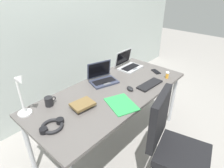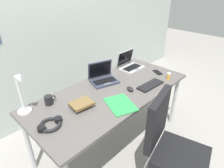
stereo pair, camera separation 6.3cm
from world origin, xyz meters
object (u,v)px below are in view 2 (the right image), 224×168
coffee_mug (49,100)px  computer_mouse (130,89)px  external_keyboard (150,85)px  cell_phone (157,72)px  laptop_center (130,65)px  laptop_back_left (103,78)px  headphones (50,124)px  office_chair (172,155)px  paper_folder_front_left (120,104)px  desk_lamp (22,94)px  pill_bottle (169,76)px  book_stack (81,104)px

coffee_mug → computer_mouse: bearing=-28.6°
external_keyboard → cell_phone: 0.37m
laptop_center → laptop_back_left: bearing=-178.6°
cell_phone → headphones: (-1.45, 0.09, 0.01)m
laptop_back_left → office_chair: (-0.11, -0.98, -0.39)m
cell_phone → paper_folder_front_left: cell_phone is taller
desk_lamp → computer_mouse: (0.94, -0.41, -0.18)m
coffee_mug → laptop_center: bearing=-1.5°
pill_bottle → computer_mouse: bearing=162.4°
office_chair → paper_folder_front_left: bearing=101.2°
laptop_back_left → pill_bottle: 0.76m
computer_mouse → pill_bottle: size_ratio=1.22×
desk_lamp → headphones: bearing=-78.9°
laptop_back_left → computer_mouse: 0.36m
laptop_back_left → headphones: laptop_back_left is taller
desk_lamp → paper_folder_front_left: desk_lamp is taller
laptop_center → external_keyboard: (-0.22, -0.47, -0.04)m
paper_folder_front_left → office_chair: (0.10, -0.53, -0.35)m
desk_lamp → laptop_center: (1.38, -0.05, -0.15)m
book_stack → office_chair: bearing=-63.7°
external_keyboard → coffee_mug: 1.07m
headphones → office_chair: office_chair is taller
external_keyboard → paper_folder_front_left: (-0.49, 0.00, -0.01)m
desk_lamp → cell_phone: 1.57m
desk_lamp → coffee_mug: size_ratio=3.54×
laptop_back_left → office_chair: 1.06m
laptop_center → headphones: (-1.32, -0.25, -0.03)m
desk_lamp → laptop_center: bearing=-1.9°
laptop_back_left → book_stack: (-0.49, -0.21, -0.02)m
pill_bottle → laptop_back_left: bearing=137.9°
desk_lamp → office_chair: size_ratio=0.41×
headphones → book_stack: bearing=4.7°
desk_lamp → external_keyboard: (1.16, -0.51, -0.19)m
desk_lamp → computer_mouse: 1.04m
external_keyboard → cell_phone: external_keyboard is taller
book_stack → paper_folder_front_left: bearing=-41.1°
computer_mouse → headphones: size_ratio=0.45×
desk_lamp → computer_mouse: bearing=-23.6°
laptop_back_left → laptop_center: laptop_center is taller
headphones → paper_folder_front_left: 0.65m
desk_lamp → laptop_center: desk_lamp is taller
computer_mouse → book_stack: 0.56m
laptop_center → paper_folder_front_left: laptop_center is taller
desk_lamp → cell_phone: desk_lamp is taller
desk_lamp → paper_folder_front_left: size_ratio=1.29×
paper_folder_front_left → coffee_mug: size_ratio=2.74×
desk_lamp → book_stack: 0.51m
office_chair → external_keyboard: bearing=53.5°
laptop_center → cell_phone: laptop_center is taller
pill_bottle → book_stack: bearing=164.0°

